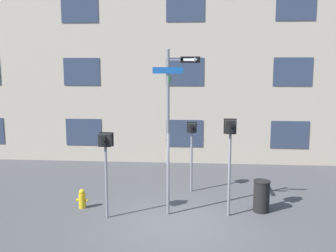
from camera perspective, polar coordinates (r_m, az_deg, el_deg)
ground_plane at (r=10.96m, az=1.12°, el=-14.84°), size 60.00×60.00×0.00m
building_facade at (r=17.55m, az=2.66°, el=12.92°), size 24.00×0.63×11.37m
street_sign_pole at (r=10.95m, az=0.36°, el=1.09°), size 1.36×1.01×4.94m
pedestrian_signal_left at (r=11.00m, az=-9.49°, el=-3.79°), size 0.42×0.40×2.55m
pedestrian_signal_right at (r=11.08m, az=9.45°, el=-2.26°), size 0.37×0.40×2.94m
pedestrian_signal_across at (r=13.28m, az=3.63°, el=-1.98°), size 0.34×0.40×2.52m
fire_hydrant at (r=12.39m, az=-12.95°, el=-10.77°), size 0.38×0.22×0.62m
trash_bin at (r=12.10m, az=14.06°, el=-10.32°), size 0.52×0.52×0.98m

